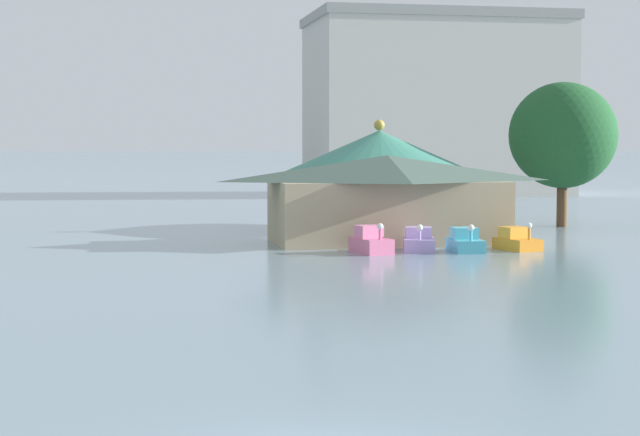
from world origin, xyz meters
TOP-DOWN VIEW (x-y plane):
  - pedal_boat_pink at (9.41, 34.86)m, footprint 1.91×2.66m
  - pedal_boat_lavender at (12.15, 35.67)m, footprint 2.18×3.03m
  - pedal_boat_cyan at (14.35, 34.71)m, footprint 1.63×2.63m
  - pedal_boat_orange at (17.30, 35.13)m, footprint 2.07×2.75m
  - boathouse at (11.70, 40.38)m, footprint 13.61×7.34m
  - green_roof_pavilion at (13.58, 49.75)m, footprint 12.34×12.34m
  - shoreline_tree_right at (26.13, 49.58)m, footprint 7.16×7.16m
  - background_building_block at (31.85, 96.92)m, footprint 27.68×16.01m

SIDE VIEW (x-z plane):
  - pedal_boat_orange at x=17.30m, z-range -0.27..1.22m
  - pedal_boat_lavender at x=12.15m, z-range -0.24..1.21m
  - pedal_boat_cyan at x=14.35m, z-range -0.25..1.23m
  - pedal_boat_pink at x=9.41m, z-range -0.23..1.36m
  - boathouse at x=11.70m, z-range 0.11..5.00m
  - green_roof_pavilion at x=13.58m, z-range 0.16..7.26m
  - shoreline_tree_right at x=26.13m, z-range 1.27..10.91m
  - background_building_block at x=31.85m, z-range 0.02..19.80m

